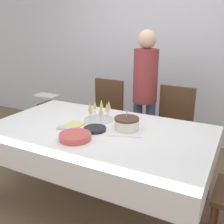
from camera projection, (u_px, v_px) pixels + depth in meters
The scene contains 15 objects.
ground_plane at pixel (99, 201), 2.54m from camera, with size 12.00×12.00×0.00m, color brown.
wall_back at pixel (163, 46), 3.66m from camera, with size 8.00×0.05×2.70m.
dining_table at pixel (98, 140), 2.34m from camera, with size 1.96×1.18×0.75m.
dining_chair_far_left at pixel (105, 115), 3.32m from camera, with size 0.44×0.44×0.98m.
dining_chair_far_right at pixel (172, 126), 2.94m from camera, with size 0.44×0.44×0.98m.
birthday_cake at pixel (127, 123), 2.29m from camera, with size 0.22×0.22×0.18m.
champagne_tray at pixel (99, 111), 2.52m from camera, with size 0.30×0.30×0.18m.
plate_stack_main at pixel (75, 137), 2.10m from camera, with size 0.26×0.26×0.05m.
plate_stack_dessert at pixel (95, 129), 2.28m from camera, with size 0.20×0.20×0.03m.
cake_knife at pixel (123, 137), 2.15m from camera, with size 0.29×0.12×0.00m.
fork_pile at pixel (67, 128), 2.31m from camera, with size 0.18×0.10×0.02m.
napkin_pile at pixel (74, 124), 2.41m from camera, with size 0.15×0.15×0.01m.
person_standing at pixel (145, 86), 3.03m from camera, with size 0.28×0.28×1.58m.
high_chair at pixel (51, 109), 3.75m from camera, with size 0.33×0.35×0.71m.
gift_bag at pixel (12, 154), 3.19m from camera, with size 0.22×0.13×0.25m.
Camera 1 is at (1.10, -1.84, 1.61)m, focal length 42.00 mm.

